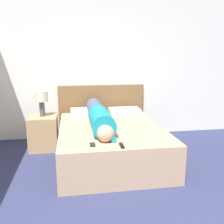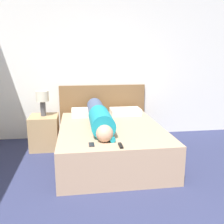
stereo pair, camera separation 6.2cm
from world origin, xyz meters
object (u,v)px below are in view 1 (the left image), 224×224
at_px(bed, 110,142).
at_px(person_lying, 99,116).
at_px(tv_remote, 122,145).
at_px(pillow_near_headboard, 87,112).
at_px(cell_phone, 92,145).
at_px(pillow_second, 124,111).
at_px(table_lamp, 41,99).
at_px(nightstand, 44,132).

xyz_separation_m(bed, person_lying, (-0.17, 0.06, 0.40)).
bearing_deg(tv_remote, pillow_near_headboard, 100.87).
bearing_deg(cell_phone, pillow_second, 64.64).
xyz_separation_m(person_lying, pillow_near_headboard, (-0.14, 0.65, -0.08)).
bearing_deg(person_lying, pillow_second, 50.72).
height_order(table_lamp, pillow_second, table_lamp).
bearing_deg(pillow_second, bed, -117.32).
xyz_separation_m(nightstand, pillow_near_headboard, (0.74, 0.13, 0.28)).
distance_m(pillow_second, cell_phone, 1.64).
height_order(person_lying, pillow_near_headboard, person_lying).
height_order(bed, tv_remote, tv_remote).
height_order(person_lying, pillow_second, person_lying).
xyz_separation_m(person_lying, cell_phone, (-0.17, -0.83, -0.14)).
bearing_deg(bed, tv_remote, -90.15).
bearing_deg(bed, pillow_near_headboard, 113.32).
xyz_separation_m(nightstand, tv_remote, (1.04, -1.44, 0.24)).
height_order(nightstand, tv_remote, nightstand).
xyz_separation_m(pillow_near_headboard, pillow_second, (0.67, 0.00, -0.01)).
height_order(pillow_second, tv_remote, pillow_second).
relative_size(bed, table_lamp, 4.76).
height_order(bed, person_lying, person_lying).
height_order(bed, pillow_near_headboard, pillow_near_headboard).
xyz_separation_m(person_lying, pillow_second, (0.53, 0.65, -0.09)).
bearing_deg(person_lying, pillow_near_headboard, 102.04).
bearing_deg(cell_phone, nightstand, 117.81).
bearing_deg(nightstand, tv_remote, -54.16).
bearing_deg(table_lamp, cell_phone, -62.19).
bearing_deg(pillow_second, pillow_near_headboard, 180.00).
relative_size(nightstand, tv_remote, 3.74).
bearing_deg(pillow_near_headboard, cell_phone, -91.16).
relative_size(pillow_near_headboard, cell_phone, 4.30).
relative_size(table_lamp, cell_phone, 3.21).
relative_size(bed, nightstand, 3.54).
height_order(pillow_near_headboard, tv_remote, pillow_near_headboard).
relative_size(tv_remote, cell_phone, 1.15).
distance_m(bed, nightstand, 1.19).
distance_m(table_lamp, person_lying, 1.04).
height_order(nightstand, pillow_second, pillow_second).
xyz_separation_m(nightstand, table_lamp, (0.00, 0.00, 0.57)).
height_order(bed, nightstand, nightstand).
relative_size(nightstand, table_lamp, 1.34).
relative_size(bed, pillow_second, 3.74).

